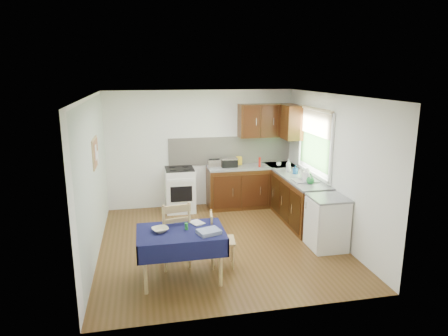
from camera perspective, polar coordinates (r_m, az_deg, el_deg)
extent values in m
plane|color=#513615|center=(6.98, -0.62, -10.62)|extent=(4.20, 4.20, 0.00)
cube|color=white|center=(6.38, -0.68, 10.33)|extent=(4.00, 4.20, 0.02)
cube|color=white|center=(8.59, -3.31, 2.73)|extent=(4.00, 0.02, 2.50)
cube|color=white|center=(4.62, 4.34, -6.87)|extent=(4.00, 0.02, 2.50)
cube|color=silver|center=(6.51, -18.22, -1.45)|extent=(0.02, 4.20, 2.50)
cube|color=white|center=(7.21, 15.15, 0.18)|extent=(0.02, 4.20, 2.50)
cube|color=black|center=(8.71, 3.91, -2.68)|extent=(1.90, 0.60, 0.86)
cube|color=black|center=(7.88, 10.72, -4.66)|extent=(0.60, 1.70, 0.86)
cube|color=slate|center=(8.60, 3.95, 0.21)|extent=(1.90, 0.60, 0.04)
cube|color=slate|center=(7.75, 10.87, -1.49)|extent=(0.60, 1.70, 0.04)
cube|color=slate|center=(8.79, 8.04, 0.40)|extent=(0.60, 0.60, 0.04)
cube|color=beige|center=(8.70, 0.95, 2.56)|extent=(2.70, 0.02, 0.60)
cube|color=black|center=(8.65, 6.09, 6.77)|extent=(1.20, 0.35, 0.70)
cube|color=black|center=(8.39, 9.75, 6.45)|extent=(0.35, 0.50, 0.70)
cube|color=white|center=(8.44, -6.31, -3.13)|extent=(0.60, 0.60, 0.90)
cube|color=black|center=(8.32, -6.39, -0.12)|extent=(0.58, 0.58, 0.02)
cube|color=black|center=(8.15, -6.11, -3.73)|extent=(0.44, 0.01, 0.32)
cube|color=#2D5723|center=(7.77, 12.88, 3.14)|extent=(0.01, 1.40, 0.85)
cube|color=white|center=(7.68, 13.03, 7.91)|extent=(0.04, 1.48, 0.06)
cube|color=white|center=(7.88, 12.57, -0.80)|extent=(0.04, 1.48, 0.06)
cube|color=tan|center=(7.70, 12.84, 6.28)|extent=(0.02, 1.36, 0.44)
cube|color=white|center=(6.85, 14.52, -7.71)|extent=(0.55, 0.58, 0.85)
cube|color=slate|center=(6.70, 14.74, -4.16)|extent=(0.58, 0.60, 0.03)
cube|color=tan|center=(6.72, -17.95, 2.09)|extent=(0.02, 0.62, 0.47)
cube|color=#986440|center=(6.72, -17.82, 2.10)|extent=(0.01, 0.56, 0.41)
cube|color=white|center=(6.63, -17.82, 2.14)|extent=(0.00, 0.18, 0.24)
cube|color=white|center=(6.85, -17.58, 1.48)|extent=(0.00, 0.15, 0.20)
cube|color=#110E3B|center=(5.61, -6.21, -9.05)|extent=(1.16, 0.77, 0.03)
cube|color=#110E3B|center=(5.29, -5.75, -11.83)|extent=(1.20, 0.02, 0.26)
cube|color=#110E3B|center=(6.02, -6.55, -8.63)|extent=(1.20, 0.02, 0.26)
cube|color=#110E3B|center=(5.63, -12.26, -10.44)|extent=(0.02, 0.81, 0.26)
cube|color=#110E3B|center=(5.73, -0.20, -9.71)|extent=(0.02, 0.81, 0.26)
cylinder|color=tan|center=(5.46, -11.18, -14.08)|extent=(0.05, 0.05, 0.70)
cylinder|color=tan|center=(5.54, -0.49, -13.37)|extent=(0.05, 0.05, 0.70)
cylinder|color=tan|center=(6.01, -11.25, -11.39)|extent=(0.05, 0.05, 0.70)
cylinder|color=tan|center=(6.09, -1.62, -10.80)|extent=(0.05, 0.05, 0.70)
cube|color=tan|center=(6.10, -7.16, -9.39)|extent=(0.52, 0.52, 0.04)
cube|color=tan|center=(5.79, -6.80, -6.63)|extent=(0.41, 0.10, 0.33)
cylinder|color=tan|center=(6.41, -5.86, -10.59)|extent=(0.04, 0.04, 0.49)
cylinder|color=tan|center=(6.33, -9.16, -11.00)|extent=(0.04, 0.04, 0.49)
cylinder|color=tan|center=(6.08, -4.93, -11.94)|extent=(0.04, 0.04, 0.49)
cylinder|color=tan|center=(6.00, -8.41, -12.40)|extent=(0.04, 0.04, 0.49)
cube|color=tan|center=(6.07, -0.27, -10.35)|extent=(0.42, 0.42, 0.04)
cube|color=tan|center=(5.95, -1.81, -7.66)|extent=(0.07, 0.34, 0.27)
cylinder|color=tan|center=(6.03, 1.29, -12.61)|extent=(0.03, 0.03, 0.40)
cylinder|color=tan|center=(6.30, 1.04, -11.41)|extent=(0.03, 0.03, 0.40)
cylinder|color=tan|center=(6.01, -1.64, -12.70)|extent=(0.03, 0.03, 0.40)
cylinder|color=tan|center=(6.28, -1.75, -11.49)|extent=(0.03, 0.03, 0.40)
cube|color=silver|center=(8.32, -1.41, 0.59)|extent=(0.27, 0.17, 0.19)
cube|color=black|center=(8.30, -1.42, 1.29)|extent=(0.23, 0.02, 0.02)
cube|color=black|center=(8.49, 0.70, 0.74)|extent=(0.33, 0.29, 0.16)
cube|color=silver|center=(8.46, 0.70, 1.40)|extent=(0.33, 0.29, 0.03)
cylinder|color=red|center=(8.47, 5.12, 0.84)|extent=(0.05, 0.05, 0.21)
cube|color=yellow|center=(8.65, 2.10, 1.04)|extent=(0.15, 0.12, 0.18)
cube|color=#95959B|center=(7.51, 11.56, -1.77)|extent=(0.45, 0.34, 0.02)
cylinder|color=white|center=(7.49, 11.59, -1.05)|extent=(0.06, 0.21, 0.21)
cylinder|color=white|center=(7.43, 11.74, -1.25)|extent=(0.16, 0.16, 0.19)
sphere|color=white|center=(7.40, 11.78, -0.38)|extent=(0.10, 0.10, 0.10)
imported|color=silver|center=(8.61, 7.82, 0.56)|extent=(0.13, 0.13, 0.09)
imported|color=white|center=(8.11, 9.19, 0.36)|extent=(0.14, 0.14, 0.26)
imported|color=#1D5EAE|center=(7.99, 10.16, -0.23)|extent=(0.11, 0.11, 0.17)
imported|color=#268C3D|center=(7.33, 12.24, -1.52)|extent=(0.20, 0.20, 0.18)
imported|color=#F7F3CA|center=(5.60, -9.10, -8.69)|extent=(0.28, 0.28, 0.05)
imported|color=white|center=(5.80, -4.59, -7.98)|extent=(0.24, 0.27, 0.02)
cylinder|color=#258932|center=(5.62, -5.39, -8.29)|extent=(0.05, 0.05, 0.10)
cube|color=#27418F|center=(5.47, -2.18, -9.08)|extent=(0.35, 0.31, 0.05)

